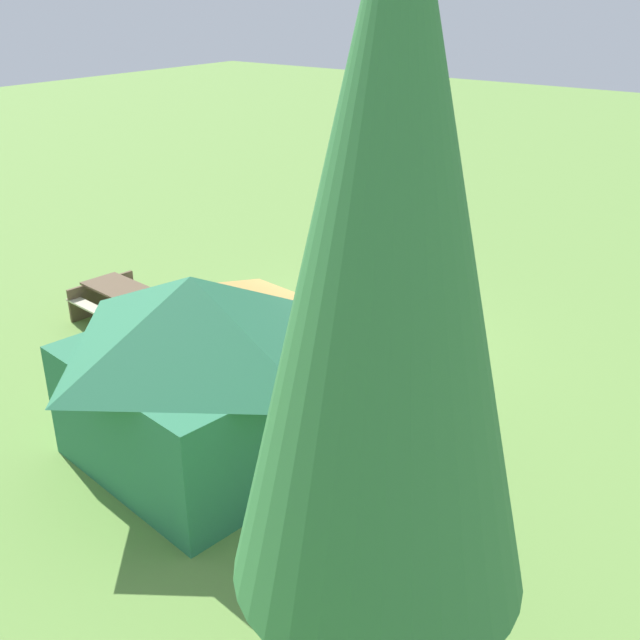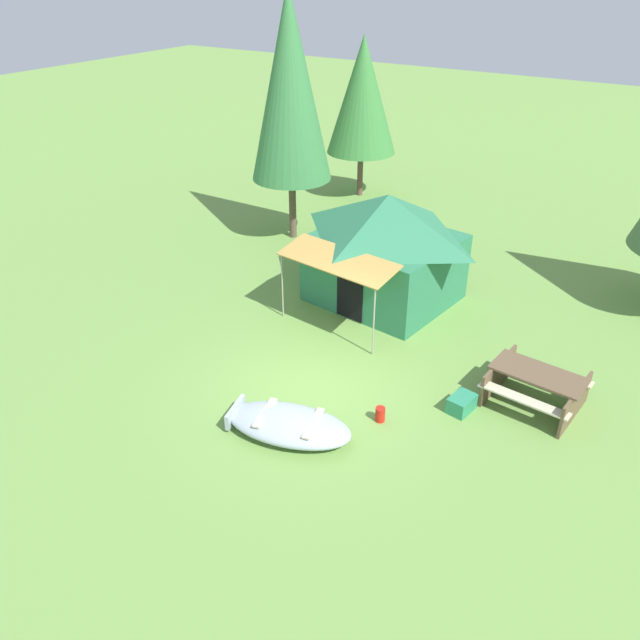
{
  "view_description": "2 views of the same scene",
  "coord_description": "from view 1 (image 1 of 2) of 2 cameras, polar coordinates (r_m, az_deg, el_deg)",
  "views": [
    {
      "loc": [
        -7.43,
        10.49,
        6.29
      ],
      "look_at": [
        -0.31,
        0.97,
        0.89
      ],
      "focal_mm": 41.83,
      "sensor_mm": 36.0,
      "label": 1
    },
    {
      "loc": [
        5.89,
        -9.1,
        7.85
      ],
      "look_at": [
        -0.41,
        0.83,
        1.06
      ],
      "focal_mm": 36.05,
      "sensor_mm": 36.0,
      "label": 2
    }
  ],
  "objects": [
    {
      "name": "fuel_can",
      "position": [
        15.36,
        -3.06,
        0.83
      ],
      "size": [
        0.25,
        0.25,
        0.3
      ],
      "primitive_type": "cylinder",
      "rotation": [
        0.0,
        0.0,
        1.94
      ],
      "color": "red",
      "rests_on": "ground_plane"
    },
    {
      "name": "picnic_table",
      "position": [
        15.45,
        -14.81,
        1.46
      ],
      "size": [
        1.92,
        1.7,
        0.74
      ],
      "color": "brown",
      "rests_on": "ground_plane"
    },
    {
      "name": "pine_tree_back_left",
      "position": [
        5.1,
        5.26,
        4.28
      ],
      "size": [
        2.36,
        2.36,
        7.22
      ],
      "color": "brown",
      "rests_on": "ground_plane"
    },
    {
      "name": "ground_plane",
      "position": [
        14.31,
        1.35,
        -1.65
      ],
      "size": [
        80.0,
        80.0,
        0.0
      ],
      "primitive_type": "plane",
      "color": "#6B9745"
    },
    {
      "name": "beached_rowboat",
      "position": [
        15.57,
        3.47,
        1.4
      ],
      "size": [
        2.6,
        1.71,
        0.41
      ],
      "color": "#9FACB9",
      "rests_on": "ground_plane"
    },
    {
      "name": "cooler_box",
      "position": [
        15.36,
        -9.2,
        0.6
      ],
      "size": [
        0.48,
        0.62,
        0.33
      ],
      "primitive_type": "cube",
      "rotation": [
        0.0,
        0.0,
        1.4
      ],
      "color": "#2B865E",
      "rests_on": "ground_plane"
    },
    {
      "name": "canvas_cabin_tent",
      "position": [
        10.44,
        -9.34,
        -3.58
      ],
      "size": [
        3.84,
        4.37,
        2.79
      ],
      "color": "#2D7750",
      "rests_on": "ground_plane"
    }
  ]
}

